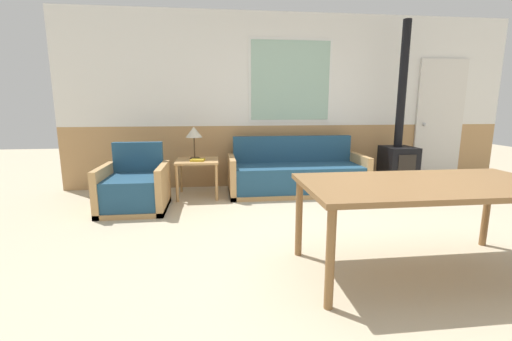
{
  "coord_description": "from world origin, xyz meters",
  "views": [
    {
      "loc": [
        -1.26,
        -2.85,
        1.31
      ],
      "look_at": [
        -0.78,
        1.07,
        0.55
      ],
      "focal_mm": 24.0,
      "sensor_mm": 36.0,
      "label": 1
    }
  ],
  "objects_px": {
    "table_lamp": "(194,133)",
    "armchair": "(135,190)",
    "side_table": "(197,165)",
    "dining_table": "(427,191)",
    "couch": "(296,176)",
    "wood_stove": "(399,152)"
  },
  "relations": [
    {
      "from": "table_lamp",
      "to": "armchair",
      "type": "bearing_deg",
      "value": -137.91
    },
    {
      "from": "side_table",
      "to": "dining_table",
      "type": "relative_size",
      "value": 0.31
    },
    {
      "from": "couch",
      "to": "side_table",
      "type": "height_order",
      "value": "couch"
    },
    {
      "from": "couch",
      "to": "dining_table",
      "type": "height_order",
      "value": "couch"
    },
    {
      "from": "side_table",
      "to": "wood_stove",
      "type": "relative_size",
      "value": 0.24
    },
    {
      "from": "table_lamp",
      "to": "dining_table",
      "type": "xyz_separation_m",
      "value": [
        1.9,
        -2.62,
        -0.24
      ]
    },
    {
      "from": "couch",
      "to": "wood_stove",
      "type": "distance_m",
      "value": 1.62
    },
    {
      "from": "couch",
      "to": "armchair",
      "type": "distance_m",
      "value": 2.29
    },
    {
      "from": "couch",
      "to": "table_lamp",
      "type": "xyz_separation_m",
      "value": [
        -1.5,
        0.09,
        0.64
      ]
    },
    {
      "from": "armchair",
      "to": "side_table",
      "type": "bearing_deg",
      "value": 18.59
    },
    {
      "from": "armchair",
      "to": "wood_stove",
      "type": "bearing_deg",
      "value": -8.93
    },
    {
      "from": "dining_table",
      "to": "wood_stove",
      "type": "distance_m",
      "value": 2.78
    },
    {
      "from": "armchair",
      "to": "wood_stove",
      "type": "xyz_separation_m",
      "value": [
        3.81,
        0.55,
        0.34
      ]
    },
    {
      "from": "armchair",
      "to": "side_table",
      "type": "height_order",
      "value": "armchair"
    },
    {
      "from": "couch",
      "to": "dining_table",
      "type": "distance_m",
      "value": 2.6
    },
    {
      "from": "table_lamp",
      "to": "wood_stove",
      "type": "relative_size",
      "value": 0.18
    },
    {
      "from": "dining_table",
      "to": "side_table",
      "type": "bearing_deg",
      "value": 126.52
    },
    {
      "from": "table_lamp",
      "to": "wood_stove",
      "type": "xyz_separation_m",
      "value": [
        3.09,
        -0.1,
        -0.3
      ]
    },
    {
      "from": "armchair",
      "to": "table_lamp",
      "type": "xyz_separation_m",
      "value": [
        0.72,
        0.65,
        0.65
      ]
    },
    {
      "from": "wood_stove",
      "to": "dining_table",
      "type": "bearing_deg",
      "value": -115.17
    },
    {
      "from": "armchair",
      "to": "wood_stove",
      "type": "relative_size",
      "value": 0.33
    },
    {
      "from": "side_table",
      "to": "dining_table",
      "type": "height_order",
      "value": "dining_table"
    }
  ]
}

